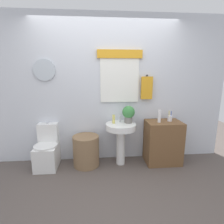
% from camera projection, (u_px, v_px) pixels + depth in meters
% --- Properties ---
extents(ground_plane, '(8.00, 8.00, 0.00)m').
position_uv_depth(ground_plane, '(111.00, 196.00, 2.37)').
color(ground_plane, '#564C47').
extents(back_wall, '(4.40, 0.18, 2.60)m').
position_uv_depth(back_wall, '(106.00, 90.00, 3.20)').
color(back_wall, silver).
rests_on(back_wall, ground_plane).
extents(toilet, '(0.38, 0.51, 0.75)m').
position_uv_depth(toilet, '(48.00, 150.00, 3.08)').
color(toilet, white).
rests_on(toilet, ground_plane).
extents(laundry_hamper, '(0.45, 0.45, 0.54)m').
position_uv_depth(laundry_hamper, '(86.00, 151.00, 3.10)').
color(laundry_hamper, '#846647').
rests_on(laundry_hamper, ground_plane).
extents(pedestal_sink, '(0.52, 0.52, 0.75)m').
position_uv_depth(pedestal_sink, '(121.00, 134.00, 3.09)').
color(pedestal_sink, white).
rests_on(pedestal_sink, ground_plane).
extents(faucet, '(0.03, 0.03, 0.10)m').
position_uv_depth(faucet, '(120.00, 119.00, 3.16)').
color(faucet, silver).
rests_on(faucet, pedestal_sink).
extents(wooden_cabinet, '(0.61, 0.44, 0.77)m').
position_uv_depth(wooden_cabinet, '(163.00, 142.00, 3.19)').
color(wooden_cabinet, brown).
rests_on(wooden_cabinet, ground_plane).
extents(soap_bottle, '(0.05, 0.05, 0.15)m').
position_uv_depth(soap_bottle, '(114.00, 119.00, 3.08)').
color(soap_bottle, '#DBD166').
rests_on(soap_bottle, pedestal_sink).
extents(potted_plant, '(0.22, 0.22, 0.30)m').
position_uv_depth(potted_plant, '(128.00, 113.00, 3.09)').
color(potted_plant, slate).
rests_on(potted_plant, pedestal_sink).
extents(lotion_bottle, '(0.05, 0.05, 0.22)m').
position_uv_depth(lotion_bottle, '(159.00, 116.00, 3.04)').
color(lotion_bottle, white).
rests_on(lotion_bottle, wooden_cabinet).
extents(toothbrush_cup, '(0.08, 0.08, 0.19)m').
position_uv_depth(toothbrush_cup, '(170.00, 118.00, 3.13)').
color(toothbrush_cup, silver).
rests_on(toothbrush_cup, wooden_cabinet).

